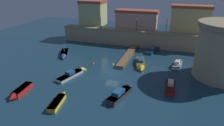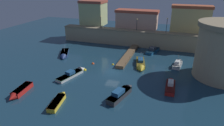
# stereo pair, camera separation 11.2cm
# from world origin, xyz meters

# --- Properties ---
(ground_plane) EXTENTS (99.28, 99.28, 0.00)m
(ground_plane) POSITION_xyz_m (0.00, 0.00, 0.00)
(ground_plane) COLOR #19384C
(quay_wall) EXTENTS (40.33, 2.93, 4.24)m
(quay_wall) POSITION_xyz_m (0.00, 17.86, 2.13)
(quay_wall) COLOR tan
(quay_wall) RESTS_ON ground
(old_town_backdrop) EXTENTS (35.40, 5.85, 7.10)m
(old_town_backdrop) POSITION_xyz_m (-0.81, 21.42, 7.20)
(old_town_backdrop) COLOR #B2BC7F
(old_town_backdrop) RESTS_ON ground
(pier_dock) EXTENTS (1.67, 14.77, 0.70)m
(pier_dock) POSITION_xyz_m (0.86, 9.16, 0.33)
(pier_dock) COLOR brown
(pier_dock) RESTS_ON ground
(quay_lamp_0) EXTENTS (0.32, 0.32, 3.24)m
(quay_lamp_0) POSITION_xyz_m (-9.37, 17.86, 6.41)
(quay_lamp_0) COLOR black
(quay_lamp_0) RESTS_ON quay_wall
(quay_lamp_1) EXTENTS (0.32, 0.32, 3.04)m
(quay_lamp_1) POSITION_xyz_m (0.77, 17.86, 6.29)
(quay_lamp_1) COLOR black
(quay_lamp_1) RESTS_ON quay_wall
(quay_lamp_2) EXTENTS (0.32, 0.32, 3.70)m
(quay_lamp_2) POSITION_xyz_m (8.32, 17.86, 6.68)
(quay_lamp_2) COLOR black
(quay_lamp_2) RESTS_ON quay_wall
(moored_boat_0) EXTENTS (4.49, 6.92, 2.49)m
(moored_boat_0) POSITION_xyz_m (-13.61, 4.79, 0.30)
(moored_boat_0) COLOR navy
(moored_boat_0) RESTS_ON ground
(moored_boat_1) EXTENTS (3.09, 6.60, 1.73)m
(moored_boat_1) POSITION_xyz_m (4.08, -7.51, 0.53)
(moored_boat_1) COLOR #333338
(moored_boat_1) RESTS_ON ground
(moored_boat_2) EXTENTS (3.30, 7.12, 1.61)m
(moored_boat_2) POSITION_xyz_m (-6.46, -3.40, 0.36)
(moored_boat_2) COLOR silver
(moored_boat_2) RESTS_ON ground
(moored_boat_3) EXTENTS (2.16, 5.12, 2.93)m
(moored_boat_3) POSITION_xyz_m (11.97, 7.47, 0.43)
(moored_boat_3) COLOR silver
(moored_boat_3) RESTS_ON ground
(moored_boat_4) EXTENTS (2.02, 5.24, 1.14)m
(moored_boat_4) POSITION_xyz_m (-4.17, -12.14, 0.36)
(moored_boat_4) COLOR gold
(moored_boat_4) RESTS_ON ground
(moored_boat_5) EXTENTS (1.84, 5.19, 1.23)m
(moored_boat_5) POSITION_xyz_m (-11.15, -12.19, 0.44)
(moored_boat_5) COLOR red
(moored_boat_5) RESTS_ON ground
(moored_boat_6) EXTENTS (3.17, 7.20, 2.98)m
(moored_boat_6) POSITION_xyz_m (4.66, 4.56, 0.41)
(moored_boat_6) COLOR gold
(moored_boat_6) RESTS_ON ground
(moored_boat_7) EXTENTS (3.32, 7.12, 1.82)m
(moored_boat_7) POSITION_xyz_m (6.09, 15.30, 0.41)
(moored_boat_7) COLOR #195689
(moored_boat_7) RESTS_ON ground
(moored_boat_8) EXTENTS (1.52, 5.57, 2.29)m
(moored_boat_8) POSITION_xyz_m (10.99, -2.49, 0.47)
(moored_boat_8) COLOR red
(moored_boat_8) RESTS_ON ground
(mooring_buoy_0) EXTENTS (0.60, 0.60, 0.60)m
(mooring_buoy_0) POSITION_xyz_m (-5.21, 2.50, 0.00)
(mooring_buoy_0) COLOR #EA4C19
(mooring_buoy_0) RESTS_ON ground
(mooring_buoy_1) EXTENTS (0.51, 0.51, 0.51)m
(mooring_buoy_1) POSITION_xyz_m (-1.04, 3.44, 0.00)
(mooring_buoy_1) COLOR yellow
(mooring_buoy_1) RESTS_ON ground
(mooring_buoy_2) EXTENTS (0.69, 0.69, 0.69)m
(mooring_buoy_2) POSITION_xyz_m (-5.43, -0.97, 0.00)
(mooring_buoy_2) COLOR yellow
(mooring_buoy_2) RESTS_ON ground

